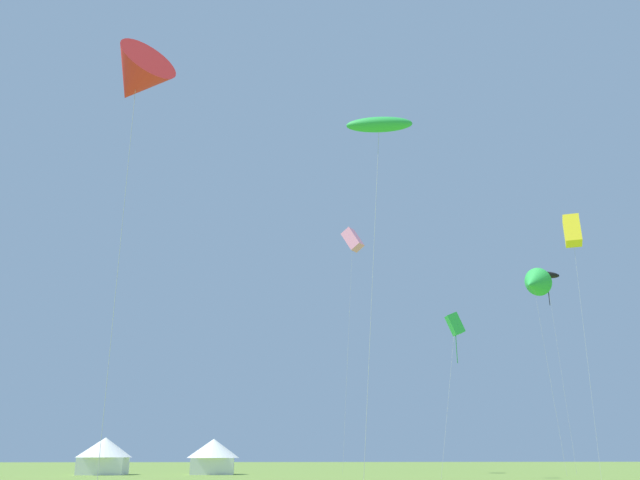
% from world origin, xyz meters
% --- Properties ---
extents(kite_red_delta, '(3.68, 3.79, 17.33)m').
position_xyz_m(kite_red_delta, '(-8.90, 18.20, 15.79)').
color(kite_red_delta, red).
rests_on(kite_red_delta, ground).
extents(kite_green_delta, '(4.01, 3.98, 18.49)m').
position_xyz_m(kite_green_delta, '(22.20, 51.30, 16.86)').
color(kite_green_delta, green).
rests_on(kite_green_delta, ground).
extents(kite_green_box, '(2.83, 1.46, 12.47)m').
position_xyz_m(kite_green_box, '(12.22, 44.69, 11.51)').
color(kite_green_box, green).
rests_on(kite_green_box, ground).
extents(kite_pink_box, '(2.72, 2.34, 24.66)m').
position_xyz_m(kite_pink_box, '(6.60, 59.65, 23.32)').
color(kite_pink_box, pink).
rests_on(kite_pink_box, ground).
extents(kite_green_parafoil, '(3.30, 1.88, 16.97)m').
position_xyz_m(kite_green_parafoil, '(1.69, 22.02, 16.43)').
color(kite_green_parafoil, green).
rests_on(kite_green_parafoil, ground).
extents(kite_black_parafoil, '(3.08, 1.69, 19.51)m').
position_xyz_m(kite_black_parafoil, '(25.88, 55.95, 19.04)').
color(kite_black_parafoil, black).
rests_on(kite_black_parafoil, ground).
extents(kite_yellow_box, '(2.03, 2.65, 20.51)m').
position_xyz_m(kite_yellow_box, '(22.09, 42.90, 19.15)').
color(kite_yellow_box, yellow).
rests_on(kite_yellow_box, ground).
extents(festival_tent_right, '(4.93, 4.93, 3.20)m').
position_xyz_m(festival_tent_right, '(-16.56, 58.61, 1.77)').
color(festival_tent_right, white).
rests_on(festival_tent_right, ground).
extents(festival_tent_center, '(4.78, 4.78, 3.11)m').
position_xyz_m(festival_tent_center, '(-6.85, 58.61, 1.72)').
color(festival_tent_center, white).
rests_on(festival_tent_center, ground).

